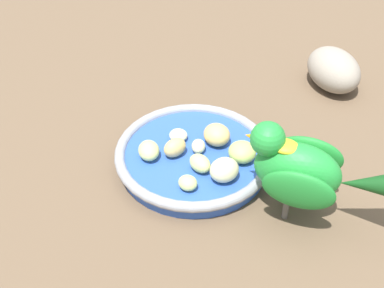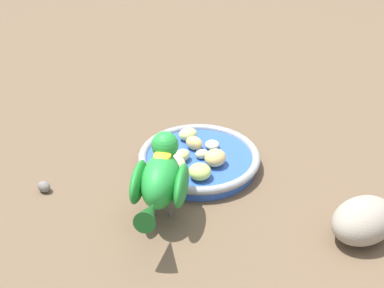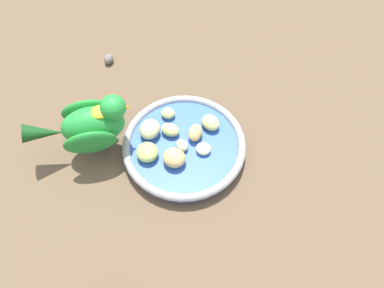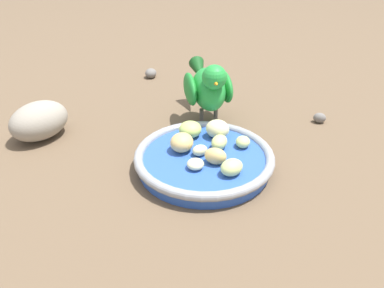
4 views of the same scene
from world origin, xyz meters
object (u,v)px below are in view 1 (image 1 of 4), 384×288
object	(u,v)px
apple_piece_0	(200,163)
apple_piece_8	(242,152)
feeding_bowl	(194,156)
apple_piece_5	(188,183)
apple_piece_2	(217,135)
parrot	(301,168)
apple_piece_7	(224,170)
apple_piece_4	(178,135)
apple_piece_1	(175,148)
apple_piece_6	(198,146)
apple_piece_3	(148,149)
rock_large	(334,70)

from	to	relation	value
apple_piece_0	apple_piece_8	distance (m)	0.06
feeding_bowl	apple_piece_5	bearing A→B (deg)	-129.26
apple_piece_2	parrot	bearing A→B (deg)	-81.97
apple_piece_2	apple_piece_7	size ratio (longest dim) A/B	0.99
apple_piece_0	apple_piece_4	bearing A→B (deg)	82.73
apple_piece_0	apple_piece_1	bearing A→B (deg)	105.82
apple_piece_6	apple_piece_3	bearing A→B (deg)	155.40
parrot	rock_large	size ratio (longest dim) A/B	1.52
apple_piece_0	apple_piece_1	world-z (taller)	apple_piece_1
apple_piece_0	apple_piece_8	bearing A→B (deg)	-13.30
apple_piece_5	rock_large	bearing A→B (deg)	14.96
apple_piece_2	apple_piece_8	world-z (taller)	apple_piece_2
apple_piece_2	apple_piece_8	xyz separation A→B (m)	(0.01, -0.05, -0.00)
apple_piece_6	rock_large	size ratio (longest dim) A/B	0.23
apple_piece_8	rock_large	distance (m)	0.27
parrot	rock_large	world-z (taller)	parrot
apple_piece_1	apple_piece_3	world-z (taller)	apple_piece_1
feeding_bowl	apple_piece_0	size ratio (longest dim) A/B	6.48
apple_piece_2	apple_piece_5	distance (m)	0.10
apple_piece_5	rock_large	size ratio (longest dim) A/B	0.24
apple_piece_7	apple_piece_0	bearing A→B (deg)	117.82
apple_piece_6	apple_piece_0	bearing A→B (deg)	-120.13
feeding_bowl	apple_piece_4	size ratio (longest dim) A/B	8.33
parrot	apple_piece_5	bearing A→B (deg)	11.47
apple_piece_1	apple_piece_7	xyz separation A→B (m)	(0.03, -0.07, 0.00)
apple_piece_3	apple_piece_4	distance (m)	0.05
apple_piece_6	parrot	distance (m)	0.16
apple_piece_4	parrot	world-z (taller)	parrot
feeding_bowl	apple_piece_8	distance (m)	0.07
feeding_bowl	apple_piece_2	bearing A→B (deg)	0.65
apple_piece_4	apple_piece_1	bearing A→B (deg)	-129.77
apple_piece_0	apple_piece_3	distance (m)	0.08
feeding_bowl	apple_piece_0	bearing A→B (deg)	-108.91
apple_piece_2	apple_piece_6	size ratio (longest dim) A/B	1.59
apple_piece_3	apple_piece_4	xyz separation A→B (m)	(0.05, 0.01, -0.00)
apple_piece_4	rock_large	distance (m)	0.30
apple_piece_0	apple_piece_4	xyz separation A→B (m)	(0.01, 0.07, -0.00)
apple_piece_6	feeding_bowl	bearing A→B (deg)	178.04
apple_piece_5	rock_large	world-z (taller)	rock_large
parrot	apple_piece_2	bearing A→B (deg)	-29.36
apple_piece_3	apple_piece_6	xyz separation A→B (m)	(0.06, -0.03, -0.00)
apple_piece_2	apple_piece_5	bearing A→B (deg)	-146.88
apple_piece_0	rock_large	distance (m)	0.32
apple_piece_1	apple_piece_4	world-z (taller)	apple_piece_1
apple_piece_5	apple_piece_7	size ratio (longest dim) A/B	0.65
parrot	apple_piece_7	bearing A→B (deg)	-3.13
apple_piece_2	rock_large	size ratio (longest dim) A/B	0.37
apple_piece_1	apple_piece_4	bearing A→B (deg)	50.23
apple_piece_5	apple_piece_3	bearing A→B (deg)	98.36
feeding_bowl	apple_piece_5	world-z (taller)	apple_piece_5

